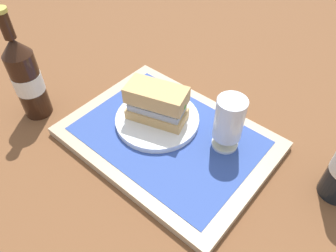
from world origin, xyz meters
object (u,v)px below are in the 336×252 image
plate (157,119)px  sandwich (158,104)px  beer_glass (229,121)px  second_bottle (26,77)px

plate → sandwich: bearing=17.8°
plate → beer_glass: (0.16, 0.04, 0.06)m
sandwich → second_bottle: size_ratio=0.54×
sandwich → second_bottle: second_bottle is taller
plate → beer_glass: size_ratio=1.52×
sandwich → beer_glass: (0.15, 0.04, 0.01)m
beer_glass → second_bottle: (-0.41, -0.19, 0.01)m
plate → sandwich: size_ratio=1.33×
beer_glass → sandwich: bearing=-164.9°
second_bottle → sandwich: bearing=29.4°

